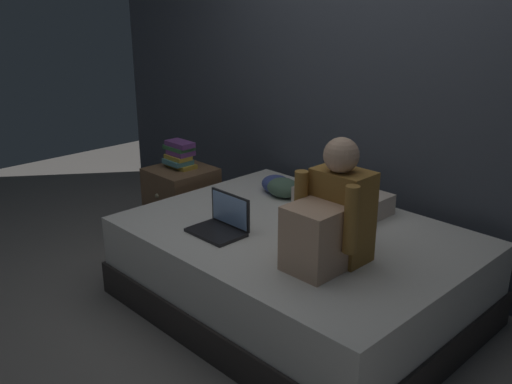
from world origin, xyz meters
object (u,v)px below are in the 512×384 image
(clothes_pile, at_px, (282,187))
(nightstand, at_px, (182,204))
(bed, at_px, (296,270))
(book_stack, at_px, (179,155))
(person_sitting, at_px, (331,218))
(pillow, at_px, (342,200))
(laptop, at_px, (222,223))

(clothes_pile, bearing_deg, nightstand, -162.97)
(bed, height_order, clothes_pile, clothes_pile)
(nightstand, relative_size, book_stack, 2.34)
(person_sitting, distance_m, pillow, 0.79)
(clothes_pile, bearing_deg, bed, -37.83)
(bed, distance_m, person_sitting, 0.68)
(laptop, distance_m, book_stack, 1.15)
(clothes_pile, bearing_deg, laptop, -74.78)
(person_sitting, relative_size, clothes_pile, 2.06)
(book_stack, bearing_deg, pillow, 13.11)
(pillow, xyz_separation_m, clothes_pile, (-0.46, -0.07, -0.00))
(nightstand, height_order, person_sitting, person_sitting)
(pillow, height_order, clothes_pile, pillow)
(nightstand, relative_size, clothes_pile, 1.83)
(nightstand, relative_size, pillow, 1.04)
(pillow, bearing_deg, bed, -87.54)
(pillow, bearing_deg, person_sitting, -57.38)
(bed, relative_size, pillow, 3.57)
(person_sitting, height_order, clothes_pile, person_sitting)
(laptop, relative_size, pillow, 0.57)
(laptop, distance_m, clothes_pile, 0.74)
(bed, distance_m, laptop, 0.55)
(person_sitting, distance_m, clothes_pile, 1.07)
(bed, height_order, laptop, laptop)
(bed, relative_size, clothes_pile, 6.30)
(nightstand, bearing_deg, book_stack, 146.98)
(laptop, relative_size, clothes_pile, 1.01)
(bed, distance_m, clothes_pile, 0.69)
(book_stack, bearing_deg, person_sitting, -11.23)
(bed, xyz_separation_m, pillow, (-0.02, 0.45, 0.33))
(pillow, bearing_deg, book_stack, -166.89)
(nightstand, relative_size, laptop, 1.82)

